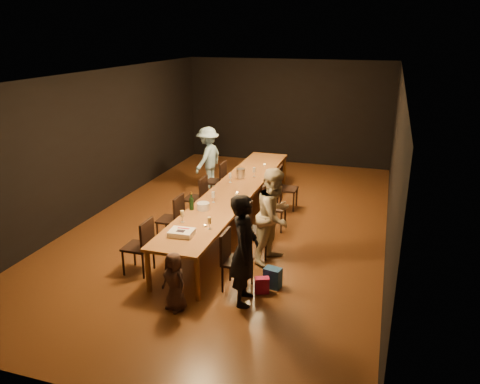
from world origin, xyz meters
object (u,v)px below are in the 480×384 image
(chair_right_2, at_px, (275,207))
(plate_stack, at_px, (203,206))
(chair_left_2, at_px, (195,198))
(chair_left_3, at_px, (215,181))
(ice_bucket, at_px, (241,173))
(woman_tan, at_px, (275,216))
(chair_right_0, at_px, (237,261))
(man_blue, at_px, (208,158))
(woman_birthday, at_px, (244,250))
(chair_right_3, at_px, (287,188))
(child, at_px, (174,282))
(table, at_px, (234,191))
(chair_left_1, at_px, (170,219))
(chair_right_1, at_px, (259,230))
(chair_left_0, at_px, (138,246))
(birthday_cake, at_px, (182,233))
(champagne_bottle, at_px, (191,201))

(chair_right_2, xyz_separation_m, plate_stack, (-1.01, -1.24, 0.35))
(chair_right_2, relative_size, chair_left_2, 1.00)
(chair_left_3, distance_m, ice_bucket, 0.96)
(woman_tan, distance_m, plate_stack, 1.32)
(chair_right_2, height_order, chair_left_2, same)
(chair_right_0, xyz_separation_m, man_blue, (-2.20, 4.43, 0.30))
(woman_birthday, bearing_deg, woman_tan, -13.91)
(chair_right_3, height_order, child, chair_right_3)
(table, bearing_deg, chair_left_1, -125.31)
(chair_right_0, relative_size, man_blue, 0.60)
(chair_right_0, relative_size, chair_left_3, 1.00)
(table, xyz_separation_m, chair_right_1, (0.85, -1.20, -0.24))
(chair_right_0, bearing_deg, man_blue, -153.58)
(table, relative_size, ice_bucket, 29.16)
(chair_left_0, distance_m, birthday_cake, 0.84)
(chair_left_0, bearing_deg, chair_right_1, -54.78)
(woman_tan, xyz_separation_m, plate_stack, (-1.32, 0.08, -0.01))
(chair_left_3, xyz_separation_m, birthday_cake, (0.78, -3.57, 0.33))
(champagne_bottle, bearing_deg, chair_left_3, 101.12)
(chair_left_3, xyz_separation_m, child, (1.03, -4.41, -0.03))
(chair_left_2, relative_size, woman_tan, 0.56)
(chair_right_2, height_order, chair_left_0, same)
(chair_left_1, height_order, woman_tan, woman_tan)
(chair_left_3, height_order, child, chair_left_3)
(plate_stack, bearing_deg, chair_left_0, -120.57)
(woman_birthday, height_order, champagne_bottle, woman_birthday)
(chair_right_2, relative_size, woman_birthday, 0.56)
(chair_right_2, height_order, child, chair_right_2)
(birthday_cake, bearing_deg, chair_left_2, 104.88)
(woman_birthday, relative_size, man_blue, 1.08)
(chair_left_3, height_order, birthday_cake, chair_left_3)
(child, height_order, champagne_bottle, champagne_bottle)
(chair_left_1, height_order, woman_birthday, woman_birthday)
(chair_left_1, relative_size, ice_bucket, 4.52)
(chair_right_0, bearing_deg, chair_right_3, 180.00)
(chair_right_3, distance_m, champagne_bottle, 2.82)
(woman_birthday, bearing_deg, chair_right_2, -5.45)
(chair_left_1, relative_size, chair_left_2, 1.00)
(woman_tan, relative_size, plate_stack, 7.40)
(man_blue, distance_m, child, 5.47)
(chair_right_3, height_order, chair_left_2, same)
(birthday_cake, distance_m, champagne_bottle, 1.10)
(table, bearing_deg, chair_right_1, -54.69)
(chair_left_1, bearing_deg, child, -152.78)
(man_blue, relative_size, ice_bucket, 7.48)
(chair_right_1, relative_size, chair_left_2, 1.00)
(man_blue, relative_size, child, 1.76)
(chair_right_0, bearing_deg, table, -160.50)
(chair_left_2, distance_m, chair_left_3, 1.20)
(woman_tan, bearing_deg, chair_right_2, 30.74)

